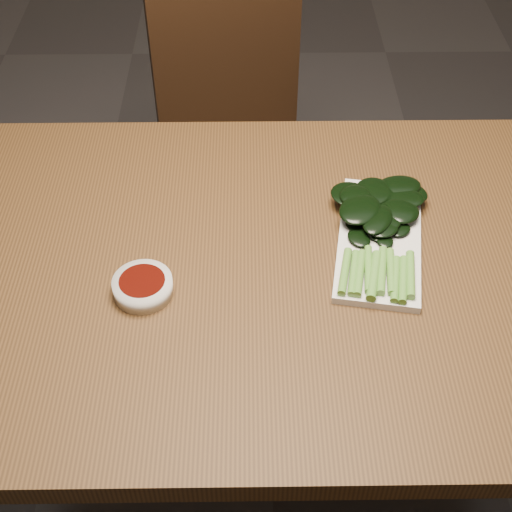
{
  "coord_description": "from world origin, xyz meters",
  "views": [
    {
      "loc": [
        -0.05,
        -0.82,
        1.6
      ],
      "look_at": [
        -0.04,
        0.0,
        0.76
      ],
      "focal_mm": 50.0,
      "sensor_mm": 36.0,
      "label": 1
    }
  ],
  "objects_px": {
    "table": "(278,289)",
    "serving_plate": "(379,241)",
    "gai_lan": "(379,217)",
    "chair_far": "(239,145)",
    "sauce_bowl": "(143,286)"
  },
  "relations": [
    {
      "from": "gai_lan",
      "to": "sauce_bowl",
      "type": "bearing_deg",
      "value": -159.86
    },
    {
      "from": "table",
      "to": "chair_far",
      "type": "height_order",
      "value": "chair_far"
    },
    {
      "from": "table",
      "to": "sauce_bowl",
      "type": "distance_m",
      "value": 0.24
    },
    {
      "from": "table",
      "to": "serving_plate",
      "type": "distance_m",
      "value": 0.19
    },
    {
      "from": "table",
      "to": "gai_lan",
      "type": "distance_m",
      "value": 0.21
    },
    {
      "from": "table",
      "to": "sauce_bowl",
      "type": "height_order",
      "value": "sauce_bowl"
    },
    {
      "from": "table",
      "to": "sauce_bowl",
      "type": "xyz_separation_m",
      "value": [
        -0.22,
        -0.07,
        0.09
      ]
    },
    {
      "from": "chair_far",
      "to": "sauce_bowl",
      "type": "height_order",
      "value": "chair_far"
    },
    {
      "from": "serving_plate",
      "to": "gai_lan",
      "type": "distance_m",
      "value": 0.04
    },
    {
      "from": "table",
      "to": "gai_lan",
      "type": "relative_size",
      "value": 4.58
    },
    {
      "from": "sauce_bowl",
      "to": "gai_lan",
      "type": "xyz_separation_m",
      "value": [
        0.39,
        0.14,
        0.01
      ]
    },
    {
      "from": "chair_far",
      "to": "gai_lan",
      "type": "relative_size",
      "value": 2.91
    },
    {
      "from": "sauce_bowl",
      "to": "gai_lan",
      "type": "height_order",
      "value": "gai_lan"
    },
    {
      "from": "serving_plate",
      "to": "gai_lan",
      "type": "xyz_separation_m",
      "value": [
        0.0,
        0.04,
        0.02
      ]
    },
    {
      "from": "sauce_bowl",
      "to": "gai_lan",
      "type": "relative_size",
      "value": 0.31
    }
  ]
}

